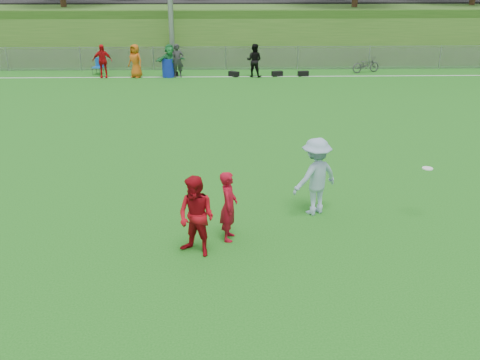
{
  "coord_description": "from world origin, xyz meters",
  "views": [
    {
      "loc": [
        -0.01,
        -9.94,
        5.56
      ],
      "look_at": [
        0.27,
        0.5,
        1.3
      ],
      "focal_mm": 40.0,
      "sensor_mm": 36.0,
      "label": 1
    }
  ],
  "objects_px": {
    "player_red_left": "(229,206)",
    "player_blue": "(316,176)",
    "frisbee": "(428,168)",
    "recycling_bin": "(168,68)",
    "player_red_center": "(196,217)",
    "bicycle": "(366,65)"
  },
  "relations": [
    {
      "from": "player_blue",
      "to": "recycling_bin",
      "type": "height_order",
      "value": "player_blue"
    },
    {
      "from": "frisbee",
      "to": "recycling_bin",
      "type": "bearing_deg",
      "value": 114.09
    },
    {
      "from": "player_red_center",
      "to": "player_blue",
      "type": "distance_m",
      "value": 3.28
    },
    {
      "from": "player_blue",
      "to": "frisbee",
      "type": "relative_size",
      "value": 7.7
    },
    {
      "from": "recycling_bin",
      "to": "bicycle",
      "type": "height_order",
      "value": "recycling_bin"
    },
    {
      "from": "player_blue",
      "to": "recycling_bin",
      "type": "distance_m",
      "value": 17.26
    },
    {
      "from": "player_red_left",
      "to": "frisbee",
      "type": "xyz_separation_m",
      "value": [
        4.51,
        0.89,
        0.47
      ]
    },
    {
      "from": "frisbee",
      "to": "recycling_bin",
      "type": "distance_m",
      "value": 18.47
    },
    {
      "from": "player_red_center",
      "to": "bicycle",
      "type": "height_order",
      "value": "player_red_center"
    },
    {
      "from": "player_red_left",
      "to": "player_blue",
      "type": "xyz_separation_m",
      "value": [
        2.04,
        1.25,
        0.15
      ]
    },
    {
      "from": "frisbee",
      "to": "bicycle",
      "type": "bearing_deg",
      "value": 80.24
    },
    {
      "from": "player_red_left",
      "to": "player_red_center",
      "type": "relative_size",
      "value": 0.92
    },
    {
      "from": "player_red_left",
      "to": "frisbee",
      "type": "height_order",
      "value": "player_red_left"
    },
    {
      "from": "player_red_center",
      "to": "recycling_bin",
      "type": "distance_m",
      "value": 18.53
    },
    {
      "from": "player_blue",
      "to": "player_red_left",
      "type": "bearing_deg",
      "value": 0.19
    },
    {
      "from": "bicycle",
      "to": "frisbee",
      "type": "bearing_deg",
      "value": 152.09
    },
    {
      "from": "frisbee",
      "to": "bicycle",
      "type": "xyz_separation_m",
      "value": [
        3.06,
        17.79,
        -0.82
      ]
    },
    {
      "from": "frisbee",
      "to": "player_blue",
      "type": "bearing_deg",
      "value": 171.81
    },
    {
      "from": "player_red_left",
      "to": "player_blue",
      "type": "height_order",
      "value": "player_blue"
    },
    {
      "from": "bicycle",
      "to": "player_red_center",
      "type": "bearing_deg",
      "value": 138.79
    },
    {
      "from": "bicycle",
      "to": "player_blue",
      "type": "bearing_deg",
      "value": 144.25
    },
    {
      "from": "player_red_center",
      "to": "frisbee",
      "type": "bearing_deg",
      "value": 48.58
    }
  ]
}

